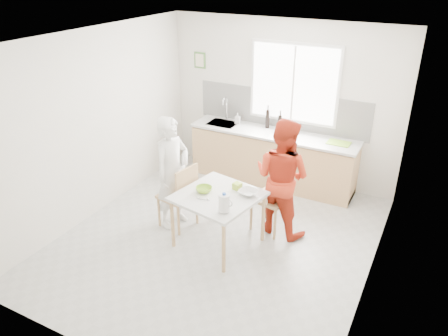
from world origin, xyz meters
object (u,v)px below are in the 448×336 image
at_px(chair_left, 181,194).
at_px(bowl_green, 204,189).
at_px(bowl_white, 248,193).
at_px(milk_jug, 224,203).
at_px(wine_bottle_b, 280,124).
at_px(dining_table, 218,200).
at_px(wine_bottle_a, 268,119).
at_px(person_red, 282,177).
at_px(chair_far, 274,192).
at_px(person_white, 173,173).

bearing_deg(chair_left, bowl_green, 84.01).
xyz_separation_m(bowl_white, milk_jug, (-0.08, -0.52, 0.10)).
relative_size(chair_left, wine_bottle_b, 3.25).
relative_size(chair_left, bowl_white, 4.09).
height_order(dining_table, chair_left, chair_left).
bearing_deg(wine_bottle_a, dining_table, -84.20).
distance_m(chair_left, wine_bottle_a, 2.17).
height_order(person_red, wine_bottle_b, person_red).
relative_size(milk_jug, wine_bottle_b, 0.81).
xyz_separation_m(person_red, bowl_white, (-0.27, -0.51, -0.06)).
bearing_deg(wine_bottle_a, chair_left, -102.17).
relative_size(dining_table, wine_bottle_b, 3.82).
height_order(person_red, bowl_white, person_red).
xyz_separation_m(chair_far, bowl_white, (-0.16, -0.56, 0.23)).
relative_size(person_red, wine_bottle_a, 5.24).
relative_size(person_white, person_red, 0.98).
distance_m(chair_far, milk_jug, 1.15).
xyz_separation_m(dining_table, wine_bottle_a, (-0.22, 2.18, 0.40)).
bearing_deg(chair_far, person_red, -11.90).
relative_size(person_red, bowl_green, 7.75).
xyz_separation_m(person_red, milk_jug, (-0.34, -1.03, 0.05)).
bearing_deg(person_red, bowl_green, 51.90).
height_order(bowl_green, milk_jug, milk_jug).
bearing_deg(bowl_green, bowl_white, 20.21).
relative_size(chair_far, bowl_green, 4.62).
xyz_separation_m(dining_table, bowl_green, (-0.21, -0.01, 0.11)).
relative_size(chair_left, milk_jug, 4.04).
xyz_separation_m(chair_far, wine_bottle_a, (-0.72, 1.43, 0.53)).
bearing_deg(milk_jug, chair_left, 164.39).
bearing_deg(wine_bottle_b, wine_bottle_a, 157.86).
distance_m(chair_far, bowl_green, 1.06).
height_order(chair_far, wine_bottle_b, wine_bottle_b).
height_order(chair_far, wine_bottle_a, wine_bottle_a).
height_order(chair_far, person_red, person_red).
bearing_deg(milk_jug, person_white, 166.26).
bearing_deg(bowl_green, chair_far, 47.11).
bearing_deg(wine_bottle_b, dining_table, -91.10).
relative_size(dining_table, person_white, 0.70).
xyz_separation_m(chair_left, bowl_white, (1.01, 0.06, 0.25)).
height_order(chair_left, milk_jug, milk_jug).
distance_m(bowl_white, wine_bottle_b, 1.93).
distance_m(dining_table, bowl_green, 0.23).
bearing_deg(bowl_green, chair_left, 163.25).
relative_size(chair_left, wine_bottle_a, 3.05).
xyz_separation_m(bowl_green, bowl_white, (0.55, 0.20, -0.00)).
distance_m(dining_table, person_white, 0.83).
bearing_deg(chair_far, bowl_green, -122.13).
relative_size(person_red, milk_jug, 6.94).
relative_size(chair_left, person_white, 0.59).
distance_m(bowl_green, wine_bottle_a, 2.21).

